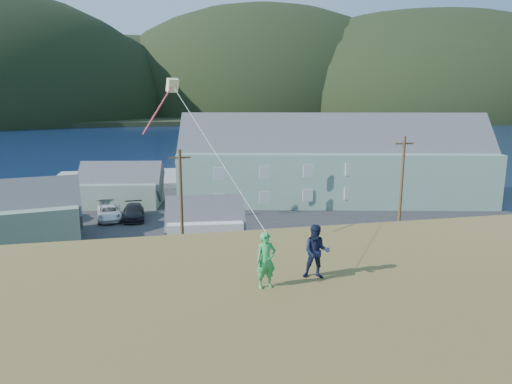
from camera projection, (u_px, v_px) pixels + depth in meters
ground at (204, 276)px, 33.86m from camera, size 900.00×900.00×0.00m
grass_strip at (207, 286)px, 31.94m from camera, size 110.00×8.00×0.10m
waterfront_lot at (189, 217)px, 50.13m from camera, size 72.00×36.00×0.12m
wharf at (141, 179)px, 70.88m from camera, size 26.00×14.00×0.90m
far_shore at (164, 112)px, 349.70m from camera, size 900.00×320.00×2.00m
far_hills at (218, 112)px, 308.10m from camera, size 760.00×265.00×143.00m
lodge at (333, 161)px, 56.93m from camera, size 39.30×18.76×13.33m
shed_palegreen_near at (26, 213)px, 41.66m from camera, size 10.40×7.50×6.92m
shed_white at (205, 224)px, 40.03m from camera, size 7.23×5.13×5.44m
shed_palegreen_far at (121, 186)px, 54.81m from camera, size 10.58×7.19×6.55m
utility_poles at (191, 207)px, 34.13m from camera, size 33.93×0.24×9.89m
parked_cars at (102, 206)px, 51.94m from camera, size 25.64×13.32×1.55m
kite_flyer_green at (266, 260)px, 14.29m from camera, size 0.71×0.53×1.80m
kite_flyer_navy at (316, 252)px, 15.03m from camera, size 1.06×0.93×1.83m
kite_rig at (171, 90)px, 18.70m from camera, size 1.89×3.57×8.39m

